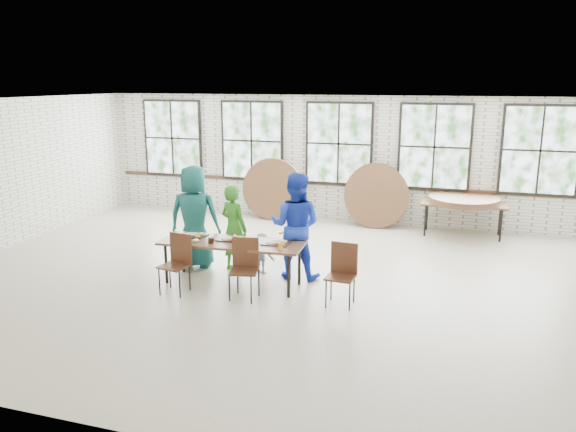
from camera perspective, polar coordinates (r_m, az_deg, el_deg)
name	(u,v)px	position (r m, az deg, el deg)	size (l,w,h in m)	color
room	(339,146)	(13.45, 5.18, 7.13)	(12.00, 12.00, 12.00)	beige
dining_table	(232,245)	(9.37, -5.72, -2.90)	(2.43, 0.91, 0.74)	brown
chair_near_left	(178,258)	(9.22, -11.16, -4.22)	(0.49, 0.47, 0.95)	#4A2818
chair_near_right	(245,263)	(8.85, -4.41, -4.77)	(0.50, 0.49, 0.95)	#4A2818
chair_spare	(342,269)	(8.60, 5.55, -5.34)	(0.45, 0.43, 0.95)	#4A2818
adult_teal	(194,217)	(10.28, -9.49, -0.07)	(0.92, 0.60, 1.88)	#1D6E5F
adult_green	(234,228)	(10.00, -5.52, -1.24)	(0.57, 0.38, 1.57)	#328222
toddler	(262,253)	(9.94, -2.68, -3.80)	(0.48, 0.27, 0.74)	#19133C
adult_blue	(295,226)	(9.60, 0.75, -0.99)	(0.90, 0.70, 1.84)	#1B38C1
storage_table	(464,205)	(12.82, 17.41, 1.05)	(1.82, 0.81, 0.74)	brown
tabletop_clutter	(236,241)	(9.30, -5.32, -2.53)	(1.95, 0.57, 0.11)	black
round_tops_stacked	(464,200)	(12.80, 17.45, 1.57)	(1.50, 1.50, 0.13)	brown
round_tops_leaning	(323,192)	(13.41, 3.55, 2.41)	(4.10, 0.47, 1.49)	brown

